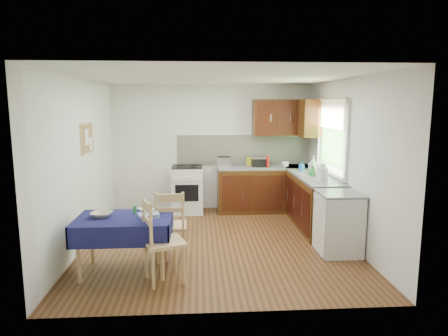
{
  "coord_description": "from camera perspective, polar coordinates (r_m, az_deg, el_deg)",
  "views": [
    {
      "loc": [
        -0.28,
        -5.89,
        2.11
      ],
      "look_at": [
        0.12,
        0.18,
        1.13
      ],
      "focal_mm": 32.0,
      "sensor_mm": 36.0,
      "label": 1
    }
  ],
  "objects": [
    {
      "name": "yellow_packet",
      "position": [
        7.97,
        3.65,
        0.94
      ],
      "size": [
        0.13,
        0.1,
        0.16
      ],
      "primitive_type": "cube",
      "rotation": [
        0.0,
        0.0,
        0.15
      ],
      "color": "yellow",
      "rests_on": "worktop_back"
    },
    {
      "name": "wall_right",
      "position": [
        6.38,
        17.26,
        0.94
      ],
      "size": [
        0.02,
        4.2,
        2.5
      ],
      "primitive_type": "cube",
      "color": "silver",
      "rests_on": "ground"
    },
    {
      "name": "chair_near",
      "position": [
        4.85,
        -9.17,
        -9.89
      ],
      "size": [
        0.58,
        0.58,
        1.02
      ],
      "rotation": [
        0.0,
        0.0,
        1.91
      ],
      "color": "tan",
      "rests_on": "ground"
    },
    {
      "name": "spice_jar",
      "position": [
        5.33,
        -12.67,
        -5.82
      ],
      "size": [
        0.04,
        0.04,
        0.09
      ],
      "primitive_type": "cylinder",
      "color": "#227F29",
      "rests_on": "dining_table"
    },
    {
      "name": "soap_bottle_b",
      "position": [
        7.46,
        11.03,
        0.28
      ],
      "size": [
        0.11,
        0.1,
        0.17
      ],
      "primitive_type": "imported",
      "rotation": [
        0.0,
        0.0,
        2.01
      ],
      "color": "blue",
      "rests_on": "worktop_right"
    },
    {
      "name": "stove",
      "position": [
        7.87,
        -5.26,
        -3.04
      ],
      "size": [
        0.6,
        0.61,
        0.92
      ],
      "color": "silver",
      "rests_on": "ground"
    },
    {
      "name": "sauce_bottle",
      "position": [
        7.75,
        6.27,
        0.92
      ],
      "size": [
        0.05,
        0.05,
        0.23
      ],
      "primitive_type": "cylinder",
      "color": "red",
      "rests_on": "worktop_back"
    },
    {
      "name": "dish_rack",
      "position": [
        7.02,
        12.48,
        -0.84
      ],
      "size": [
        0.43,
        0.33,
        0.2
      ],
      "rotation": [
        0.0,
        0.0,
        -0.33
      ],
      "color": "#96979C",
      "rests_on": "worktop_right"
    },
    {
      "name": "toaster",
      "position": [
        7.77,
        -0.0,
        0.87
      ],
      "size": [
        0.28,
        0.17,
        0.21
      ],
      "rotation": [
        0.0,
        0.0,
        0.26
      ],
      "color": "#B9B9BE",
      "rests_on": "worktop_back"
    },
    {
      "name": "corkboard",
      "position": [
        6.44,
        -18.98,
        4.06
      ],
      "size": [
        0.04,
        0.62,
        0.47
      ],
      "color": "tan",
      "rests_on": "wall_left"
    },
    {
      "name": "chair_far",
      "position": [
        5.49,
        -7.69,
        -7.85
      ],
      "size": [
        0.45,
        0.45,
        0.98
      ],
      "rotation": [
        0.0,
        0.0,
        3.18
      ],
      "color": "tan",
      "rests_on": "ground"
    },
    {
      "name": "fridge",
      "position": [
        5.94,
        16.07,
        -7.58
      ],
      "size": [
        0.58,
        0.6,
        0.89
      ],
      "color": "silver",
      "rests_on": "ground"
    },
    {
      "name": "ceiling",
      "position": [
        5.91,
        -1.03,
        12.89
      ],
      "size": [
        4.0,
        4.2,
        0.02
      ],
      "primitive_type": "cube",
      "color": "white",
      "rests_on": "wall_back"
    },
    {
      "name": "dining_table",
      "position": [
        5.2,
        -14.09,
        -7.95
      ],
      "size": [
        1.18,
        0.8,
        0.71
      ],
      "rotation": [
        0.0,
        0.0,
        0.32
      ],
      "color": "#121040",
      "rests_on": "ground"
    },
    {
      "name": "upper_cabinets",
      "position": [
        7.91,
        9.54,
        7.1
      ],
      "size": [
        1.2,
        0.85,
        0.7
      ],
      "color": "black",
      "rests_on": "wall_back"
    },
    {
      "name": "worktop_corner",
      "position": [
        8.04,
        10.58,
        0.15
      ],
      "size": [
        0.6,
        0.6,
        0.04
      ],
      "primitive_type": "cube",
      "color": "slate",
      "rests_on": "base_cabinets"
    },
    {
      "name": "splashback",
      "position": [
        8.08,
        2.9,
        2.63
      ],
      "size": [
        2.7,
        0.02,
        0.6
      ],
      "primitive_type": "cube",
      "color": "beige",
      "rests_on": "wall_back"
    },
    {
      "name": "soap_bottle_a",
      "position": [
        7.05,
        12.6,
        0.36
      ],
      "size": [
        0.17,
        0.17,
        0.33
      ],
      "primitive_type": "imported",
      "rotation": [
        0.0,
        0.0,
        0.45
      ],
      "color": "silver",
      "rests_on": "worktop_right"
    },
    {
      "name": "soap_bottle_c",
      "position": [
        6.89,
        12.52,
        -0.46
      ],
      "size": [
        0.17,
        0.17,
        0.18
      ],
      "primitive_type": "imported",
      "rotation": [
        0.0,
        0.0,
        3.4
      ],
      "color": "#238231",
      "rests_on": "worktop_right"
    },
    {
      "name": "base_cabinets",
      "position": [
        7.53,
        8.95,
        -3.91
      ],
      "size": [
        1.9,
        2.3,
        0.86
      ],
      "color": "black",
      "rests_on": "ground"
    },
    {
      "name": "floor",
      "position": [
        6.27,
        -0.96,
        -10.57
      ],
      "size": [
        4.2,
        4.2,
        0.0
      ],
      "primitive_type": "plane",
      "color": "#432612",
      "rests_on": "ground"
    },
    {
      "name": "worktop_back",
      "position": [
        7.9,
        6.0,
        0.1
      ],
      "size": [
        1.9,
        0.6,
        0.04
      ],
      "primitive_type": "cube",
      "color": "slate",
      "rests_on": "base_cabinets"
    },
    {
      "name": "tea_towel",
      "position": [
        5.12,
        -10.72,
        -6.65
      ],
      "size": [
        0.3,
        0.26,
        0.05
      ],
      "primitive_type": "cube",
      "rotation": [
        0.0,
        0.0,
        0.26
      ],
      "color": "navy",
      "rests_on": "dining_table"
    },
    {
      "name": "kettle",
      "position": [
        6.5,
        13.89,
        -0.71
      ],
      "size": [
        0.18,
        0.18,
        0.3
      ],
      "color": "silver",
      "rests_on": "worktop_right"
    },
    {
      "name": "plate_bowl",
      "position": [
        5.25,
        -17.09,
        -6.37
      ],
      "size": [
        0.3,
        0.3,
        0.06
      ],
      "primitive_type": "imported",
      "rotation": [
        0.0,
        0.0,
        -0.18
      ],
      "color": "beige",
      "rests_on": "dining_table"
    },
    {
      "name": "book",
      "position": [
        5.41,
        -11.83,
        -5.96
      ],
      "size": [
        0.27,
        0.28,
        0.02
      ],
      "primitive_type": "imported",
      "rotation": [
        0.0,
        0.0,
        0.66
      ],
      "color": "white",
      "rests_on": "dining_table"
    },
    {
      "name": "wall_front",
      "position": [
        3.9,
        0.5,
        -3.64
      ],
      "size": [
        4.0,
        0.02,
        2.5
      ],
      "primitive_type": "cube",
      "color": "silver",
      "rests_on": "ground"
    },
    {
      "name": "wall_back",
      "position": [
        8.04,
        -1.72,
        2.97
      ],
      "size": [
        4.0,
        0.02,
        2.5
      ],
      "primitive_type": "cube",
      "color": "silver",
      "rests_on": "ground"
    },
    {
      "name": "cup",
      "position": [
        7.83,
        8.78,
        0.5
      ],
      "size": [
        0.18,
        0.18,
        0.11
      ],
      "primitive_type": "imported",
      "rotation": [
        0.0,
        0.0,
        0.38
      ],
      "color": "silver",
      "rests_on": "worktop_back"
    },
    {
      "name": "window",
      "position": [
        6.98,
        15.15,
        5.02
      ],
      "size": [
        0.04,
        1.48,
        1.26
      ],
      "color": "#2A5221",
      "rests_on": "wall_right"
    },
    {
      "name": "worktop_right",
      "position": [
        6.95,
        12.9,
        -1.32
      ],
      "size": [
        0.6,
        1.7,
        0.04
      ],
      "primitive_type": "cube",
      "color": "slate",
      "rests_on": "base_cabinets"
    },
    {
      "name": "sandwich_press",
      "position": [
        7.88,
        5.12,
        0.92
      ],
      "size": [
        0.32,
        0.28,
        0.19
      ],
      "rotation": [
        0.0,
        0.0,
        -0.32
      ],
      "color": "black",
      "rests_on": "worktop_back"
    },
    {
      "name": "wall_left",
      "position": [
        6.2,
        -19.8,
        0.59
      ],
      "size": [
        0.02,
        4.2,
        2.5
      ],
      "primitive_type": "cube",
      "color": "white",
      "rests_on": "ground"
    }
  ]
}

